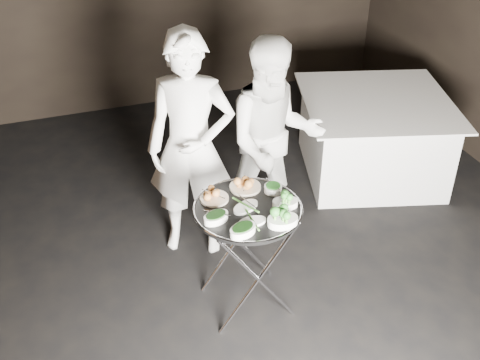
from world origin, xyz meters
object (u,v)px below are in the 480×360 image
object	(u,v)px
waiter_left	(191,148)
dining_table	(373,137)
tray_stand	(247,252)
serving_tray	(248,209)
waiter_right	(274,140)

from	to	relation	value
waiter_left	dining_table	size ratio (longest dim) A/B	1.35
tray_stand	serving_tray	xyz separation A→B (m)	(0.00, 0.00, 0.36)
tray_stand	waiter_left	bearing A→B (deg)	102.28
serving_tray	waiter_right	xyz separation A→B (m)	(0.49, 0.78, -0.00)
tray_stand	dining_table	distance (m)	2.09
serving_tray	waiter_right	distance (m)	0.92
waiter_right	dining_table	distance (m)	1.35
waiter_left	dining_table	world-z (taller)	waiter_left
dining_table	serving_tray	bearing A→B (deg)	-143.39
serving_tray	waiter_left	bearing A→B (deg)	102.28
serving_tray	waiter_left	xyz separation A→B (m)	(-0.17, 0.76, 0.07)
waiter_right	serving_tray	bearing A→B (deg)	-113.42
waiter_right	dining_table	bearing A→B (deg)	30.46
tray_stand	serving_tray	world-z (taller)	serving_tray
serving_tray	dining_table	world-z (taller)	serving_tray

